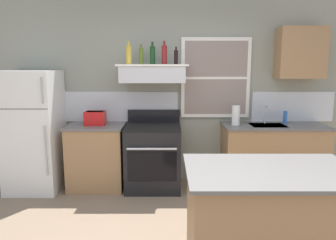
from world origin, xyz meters
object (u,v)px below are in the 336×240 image
(kitchen_island, at_px, (271,222))
(toaster, at_px, (96,118))
(refrigerator, at_px, (35,131))
(stove_range, at_px, (154,156))
(bottle_champagne_gold_foil, at_px, (130,55))
(bottle_dark_green_wine, at_px, (153,55))
(bottle_olive_oil_square, at_px, (142,56))
(dish_soap_bottle, at_px, (286,117))
(bottle_balsamic_dark, at_px, (177,57))
(paper_towel_roll, at_px, (237,115))
(bottle_red_label_wine, at_px, (165,55))

(kitchen_island, bearing_deg, toaster, 134.03)
(refrigerator, bearing_deg, stove_range, 0.80)
(bottle_champagne_gold_foil, bearing_deg, bottle_dark_green_wine, 12.93)
(refrigerator, height_order, kitchen_island, refrigerator)
(bottle_olive_oil_square, bearing_deg, dish_soap_bottle, 0.46)
(bottle_olive_oil_square, relative_size, dish_soap_bottle, 1.53)
(dish_soap_bottle, bearing_deg, bottle_balsamic_dark, -178.03)
(toaster, bearing_deg, dish_soap_bottle, 1.93)
(stove_range, distance_m, bottle_balsamic_dark, 1.42)
(toaster, height_order, bottle_balsamic_dark, bottle_balsamic_dark)
(stove_range, xyz_separation_m, bottle_dark_green_wine, (-0.00, 0.12, 1.41))
(refrigerator, relative_size, dish_soap_bottle, 9.24)
(refrigerator, xyz_separation_m, stove_range, (1.65, 0.02, -0.37))
(bottle_champagne_gold_foil, xyz_separation_m, paper_towel_roll, (1.48, -0.01, -0.83))
(bottle_red_label_wine, distance_m, dish_soap_bottle, 1.93)
(bottle_olive_oil_square, bearing_deg, refrigerator, -174.49)
(toaster, bearing_deg, bottle_champagne_gold_foil, -0.23)
(toaster, relative_size, bottle_champagne_gold_foil, 0.98)
(refrigerator, xyz_separation_m, bottle_champagne_gold_foil, (1.33, 0.07, 1.04))
(dish_soap_bottle, height_order, kitchen_island, dish_soap_bottle)
(bottle_red_label_wine, distance_m, bottle_balsamic_dark, 0.16)
(bottle_champagne_gold_foil, distance_m, bottle_balsamic_dark, 0.64)
(stove_range, height_order, bottle_olive_oil_square, bottle_olive_oil_square)
(toaster, relative_size, bottle_olive_oil_square, 1.08)
(bottle_balsamic_dark, distance_m, paper_towel_roll, 1.16)
(stove_range, relative_size, bottle_dark_green_wine, 3.60)
(bottle_red_label_wine, bearing_deg, toaster, -176.99)
(bottle_dark_green_wine, height_order, bottle_balsamic_dark, bottle_dark_green_wine)
(stove_range, xyz_separation_m, bottle_red_label_wine, (0.16, 0.10, 1.41))
(toaster, height_order, stove_range, toaster)
(bottle_balsamic_dark, xyz_separation_m, paper_towel_roll, (0.84, -0.05, -0.80))
(bottle_red_label_wine, distance_m, paper_towel_roll, 1.30)
(bottle_dark_green_wine, xyz_separation_m, dish_soap_bottle, (1.88, 0.02, -0.87))
(refrigerator, height_order, paper_towel_roll, refrigerator)
(paper_towel_roll, height_order, kitchen_island, paper_towel_roll)
(toaster, distance_m, stove_range, 0.97)
(bottle_balsamic_dark, bearing_deg, kitchen_island, -69.48)
(stove_range, height_order, bottle_balsamic_dark, bottle_balsamic_dark)
(stove_range, bearing_deg, paper_towel_roll, 1.86)
(stove_range, relative_size, bottle_olive_oil_square, 3.97)
(bottle_champagne_gold_foil, relative_size, kitchen_island, 0.22)
(kitchen_island, bearing_deg, paper_towel_roll, 86.96)
(bottle_dark_green_wine, bearing_deg, dish_soap_bottle, 0.59)
(refrigerator, bearing_deg, paper_towel_roll, 1.23)
(refrigerator, distance_m, bottle_olive_oil_square, 1.82)
(bottle_balsamic_dark, bearing_deg, bottle_dark_green_wine, 173.93)
(bottle_olive_oil_square, height_order, dish_soap_bottle, bottle_olive_oil_square)
(bottle_dark_green_wine, bearing_deg, paper_towel_roll, -3.98)
(bottle_dark_green_wine, xyz_separation_m, kitchen_island, (1.06, -1.99, -1.42))
(kitchen_island, bearing_deg, refrigerator, 145.55)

